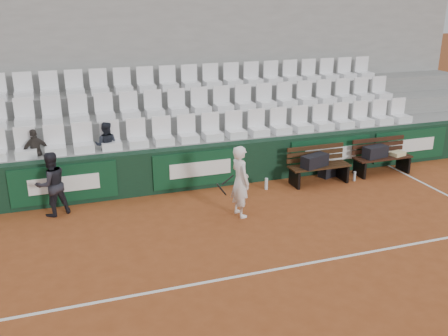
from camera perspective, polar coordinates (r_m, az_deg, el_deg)
ground at (r=8.50m, az=6.01°, el=-11.46°), size 80.00×80.00×0.00m
court_baseline at (r=8.50m, az=6.02°, el=-11.44°), size 18.00×0.06×0.01m
back_barrier at (r=11.71m, az=-1.69°, el=0.25°), size 18.00×0.34×1.00m
grandstand_tier_front at (r=12.26m, az=-2.87°, el=1.13°), size 18.00×0.95×1.00m
grandstand_tier_mid at (r=13.07m, az=-4.04°, el=3.30°), size 18.00×0.95×1.45m
grandstand_tier_back at (r=13.91m, az=-5.08°, el=5.22°), size 18.00×0.95×1.90m
grandstand_rear_wall at (r=14.25m, az=-5.85°, el=10.68°), size 18.00×0.30×4.40m
seat_row_front at (r=11.87m, az=-2.70°, el=4.61°), size 11.90×0.44×0.63m
seat_row_mid at (r=12.66m, az=-3.95°, el=7.62°), size 11.90×0.44×0.63m
seat_row_back at (r=13.48m, az=-5.06°, el=10.27°), size 11.90×0.44×0.63m
bench_left at (r=12.18m, az=10.80°, el=-0.70°), size 1.50×0.56×0.45m
bench_right at (r=13.22m, az=17.59°, el=0.33°), size 1.50×0.56×0.45m
sports_bag_left at (r=11.95m, az=10.33°, el=0.81°), size 0.73×0.49×0.29m
sports_bag_right at (r=12.99m, az=16.91°, el=1.78°), size 0.66×0.39×0.29m
towel at (r=13.34m, az=19.22°, el=1.56°), size 0.41×0.34×0.10m
sports_bag_ground at (r=12.70m, az=11.80°, el=-0.35°), size 0.51×0.40×0.27m
water_bottle_near at (r=11.66m, az=4.86°, el=-1.81°), size 0.08×0.08×0.27m
water_bottle_far at (r=12.55m, az=14.69°, el=-0.92°), size 0.07×0.07×0.24m
tennis_player at (r=10.07m, az=1.85°, el=-1.53°), size 0.71×0.59×1.49m
ball_kid at (r=10.71m, az=-19.11°, el=-1.75°), size 0.80×0.72×1.35m
spectator_b at (r=11.45m, az=-20.95°, el=3.83°), size 0.65×0.41×1.04m
spectator_c at (r=11.47m, az=-13.45°, el=4.71°), size 0.62×0.55×1.07m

